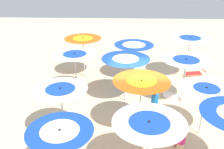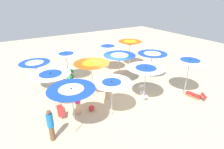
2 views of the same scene
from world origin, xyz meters
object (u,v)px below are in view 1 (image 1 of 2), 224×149
object	(u,v)px
beach_umbrella_5	(141,86)
beach_umbrella_11	(83,41)
beach_umbrella_10	(75,57)
beach_umbrella_8	(60,136)
beach_umbrella_2	(186,63)
beach_umbrella_4	(149,127)
beach_umbrella_6	(126,63)
beachgoer_2	(154,106)
beach_umbrella_7	(134,47)
beach_umbrella_9	(61,93)
beach_umbrella_3	(190,41)
beach_umbrella_1	(206,92)
lounger_1	(194,73)
lounger_3	(54,130)
beachgoer_0	(181,140)
beach_ball	(178,141)
lounger_2	(170,94)

from	to	relation	value
beach_umbrella_5	beach_umbrella_11	size ratio (longest dim) A/B	0.97
beach_umbrella_10	beach_umbrella_11	bearing A→B (deg)	-2.25
beach_umbrella_8	beach_umbrella_10	size ratio (longest dim) A/B	0.93
beach_umbrella_2	beach_umbrella_4	world-z (taller)	beach_umbrella_2
beach_umbrella_6	beachgoer_2	distance (m)	2.50
beach_umbrella_5	beach_umbrella_7	distance (m)	5.11
beach_umbrella_9	beach_umbrella_3	bearing A→B (deg)	-45.81
beach_umbrella_1	beachgoer_2	bearing A→B (deg)	68.26
beach_umbrella_9	beach_umbrella_6	bearing A→B (deg)	-38.17
beach_umbrella_6	lounger_1	distance (m)	5.56
beach_umbrella_10	beach_umbrella_6	bearing A→B (deg)	-101.12
lounger_3	beach_umbrella_5	bearing A→B (deg)	39.07
beach_umbrella_8	beachgoer_0	distance (m)	4.18
beach_umbrella_9	lounger_3	bearing A→B (deg)	58.51
beach_umbrella_2	beach_umbrella_11	distance (m)	5.85
beach_umbrella_3	beachgoer_0	xyz separation A→B (m)	(-6.81, 1.74, -1.46)
beach_umbrella_6	lounger_1	bearing A→B (deg)	-53.76
beachgoer_2	beach_ball	xyz separation A→B (m)	(-1.44, -0.77, -0.67)
beach_umbrella_4	lounger_3	world-z (taller)	beach_umbrella_4
beach_umbrella_4	beach_umbrella_9	xyz separation A→B (m)	(1.90, 3.02, 0.03)
beach_umbrella_2	beach_umbrella_4	size ratio (longest dim) A/B	1.02
beach_umbrella_2	beach_umbrella_3	xyz separation A→B (m)	(2.83, -0.84, 0.21)
beach_umbrella_3	lounger_3	distance (m)	8.80
beach_umbrella_7	beach_umbrella_3	bearing A→B (deg)	-87.22
beach_umbrella_10	beach_umbrella_8	bearing A→B (deg)	-174.69
beach_umbrella_4	beach_ball	size ratio (longest dim) A/B	6.46
beach_umbrella_8	beachgoer_0	size ratio (longest dim) A/B	1.38
beachgoer_2	beach_umbrella_7	bearing A→B (deg)	108.15
beach_umbrella_9	beachgoer_0	bearing A→B (deg)	-102.61
beach_umbrella_3	beach_umbrella_8	distance (m)	9.84
beachgoer_2	beach_ball	world-z (taller)	beachgoer_2
beach_umbrella_7	lounger_1	distance (m)	4.13
beach_ball	beach_umbrella_1	bearing A→B (deg)	-54.40
beach_umbrella_7	beach_umbrella_2	bearing A→B (deg)	-139.57
beach_umbrella_1	beach_umbrella_7	xyz separation A→B (m)	(5.17, 2.51, -0.01)
beach_umbrella_4	beachgoer_0	bearing A→B (deg)	-53.23
beachgoer_2	beach_ball	bearing A→B (deg)	-52.79
beach_umbrella_1	beach_umbrella_7	world-z (taller)	beach_umbrella_1
beach_umbrella_1	beach_umbrella_4	distance (m)	3.42
beach_umbrella_8	beach_umbrella_9	distance (m)	2.32
beach_umbrella_7	beachgoer_2	distance (m)	4.64
lounger_1	lounger_2	size ratio (longest dim) A/B	1.04
lounger_2	lounger_3	world-z (taller)	lounger_2
beach_umbrella_9	beach_umbrella_11	distance (m)	5.77
beach_umbrella_11	beach_umbrella_6	bearing A→B (deg)	-138.78
beach_umbrella_3	beach_umbrella_11	distance (m)	6.00
beach_umbrella_5	beach_ball	bearing A→B (deg)	-118.90
beachgoer_2	beach_umbrella_3	bearing A→B (deg)	71.48
beach_umbrella_3	beach_umbrella_7	xyz separation A→B (m)	(-0.15, 3.12, -0.36)
beach_umbrella_1	beach_umbrella_3	distance (m)	5.37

